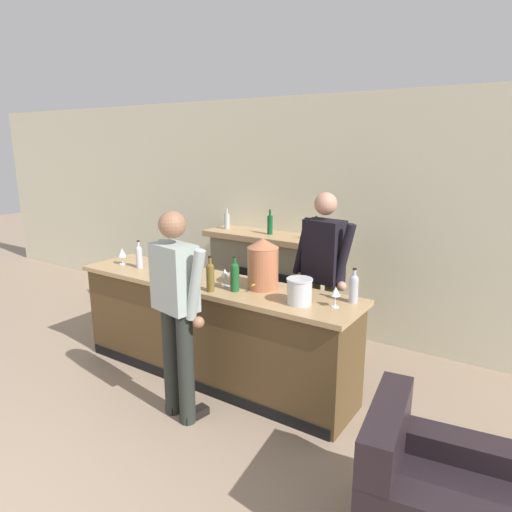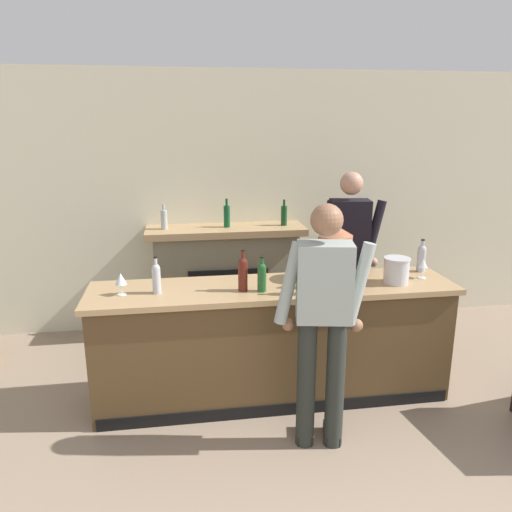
% 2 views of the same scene
% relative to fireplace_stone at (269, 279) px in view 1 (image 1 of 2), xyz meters
% --- Properties ---
extents(wall_back_panel, '(12.00, 0.07, 2.75)m').
position_rel_fireplace_stone_xyz_m(wall_back_panel, '(0.17, 0.26, 0.79)').
color(wall_back_panel, beige).
rests_on(wall_back_panel, ground_plane).
extents(bar_counter, '(2.90, 0.66, 0.97)m').
position_rel_fireplace_stone_xyz_m(bar_counter, '(0.24, -1.42, -0.10)').
color(bar_counter, '#4F391F').
rests_on(bar_counter, ground_plane).
extents(fireplace_stone, '(1.65, 0.52, 1.46)m').
position_rel_fireplace_stone_xyz_m(fireplace_stone, '(0.00, 0.00, 0.00)').
color(fireplace_stone, gray).
rests_on(fireplace_stone, ground_plane).
extents(armchair_black, '(0.96, 0.89, 0.82)m').
position_rel_fireplace_stone_xyz_m(armchair_black, '(2.48, -2.27, -0.32)').
color(armchair_black, black).
rests_on(armchair_black, ground_plane).
extents(potted_plant_corner, '(0.39, 0.44, 0.63)m').
position_rel_fireplace_stone_xyz_m(potted_plant_corner, '(-2.41, -0.44, -0.35)').
color(potted_plant_corner, '#8F633F').
rests_on(potted_plant_corner, ground_plane).
extents(person_customer, '(0.65, 0.36, 1.73)m').
position_rel_fireplace_stone_xyz_m(person_customer, '(0.45, -2.10, 0.37)').
color(person_customer, '#252925').
rests_on(person_customer, ground_plane).
extents(person_bartender, '(0.65, 0.34, 1.79)m').
position_rel_fireplace_stone_xyz_m(person_bartender, '(1.08, -0.77, 0.40)').
color(person_bartender, '#464A2A').
rests_on(person_bartender, ground_plane).
extents(copper_dispenser, '(0.28, 0.31, 0.45)m').
position_rel_fireplace_stone_xyz_m(copper_dispenser, '(0.76, -1.34, 0.61)').
color(copper_dispenser, '#AF6644').
rests_on(copper_dispenser, bar_counter).
extents(ice_bucket_steel, '(0.21, 0.21, 0.21)m').
position_rel_fireplace_stone_xyz_m(ice_bucket_steel, '(1.22, -1.51, 0.49)').
color(ice_bucket_steel, silver).
rests_on(ice_bucket_steel, bar_counter).
extents(wine_bottle_cabernet_heavy, '(0.08, 0.08, 0.31)m').
position_rel_fireplace_stone_xyz_m(wine_bottle_cabernet_heavy, '(0.60, -1.53, 0.52)').
color(wine_bottle_cabernet_heavy, '#1C5428').
rests_on(wine_bottle_cabernet_heavy, bar_counter).
extents(wine_bottle_rose_blush, '(0.07, 0.07, 0.33)m').
position_rel_fireplace_stone_xyz_m(wine_bottle_rose_blush, '(-0.01, -1.51, 0.53)').
color(wine_bottle_rose_blush, '#551C14').
rests_on(wine_bottle_rose_blush, bar_counter).
extents(wine_bottle_riesling_slim, '(0.07, 0.07, 0.28)m').
position_rel_fireplace_stone_xyz_m(wine_bottle_riesling_slim, '(0.13, -1.54, 0.51)').
color(wine_bottle_riesling_slim, '#1F5526').
rests_on(wine_bottle_riesling_slim, bar_counter).
extents(wine_bottle_port_short, '(0.07, 0.07, 0.31)m').
position_rel_fireplace_stone_xyz_m(wine_bottle_port_short, '(0.43, -1.65, 0.52)').
color(wine_bottle_port_short, brown).
rests_on(wine_bottle_port_short, bar_counter).
extents(wine_bottle_burgundy_dark, '(0.06, 0.06, 0.29)m').
position_rel_fireplace_stone_xyz_m(wine_bottle_burgundy_dark, '(-0.66, -1.46, 0.51)').
color(wine_bottle_burgundy_dark, '#B1B5BE').
rests_on(wine_bottle_burgundy_dark, bar_counter).
extents(wine_bottle_chardonnay_pale, '(0.07, 0.07, 0.29)m').
position_rel_fireplace_stone_xyz_m(wine_bottle_chardonnay_pale, '(1.57, -1.24, 0.51)').
color(wine_bottle_chardonnay_pale, '#A9ADBB').
rests_on(wine_bottle_chardonnay_pale, bar_counter).
extents(wine_glass_front_left, '(0.09, 0.09, 0.17)m').
position_rel_fireplace_stone_xyz_m(wine_glass_front_left, '(-0.92, -1.46, 0.51)').
color(wine_glass_front_left, silver).
rests_on(wine_glass_front_left, bar_counter).
extents(wine_glass_back_row, '(0.07, 0.07, 0.16)m').
position_rel_fireplace_stone_xyz_m(wine_glass_back_row, '(0.45, -1.48, 0.50)').
color(wine_glass_back_row, silver).
rests_on(wine_glass_back_row, bar_counter).
extents(wine_glass_by_dispenser, '(0.08, 0.08, 0.17)m').
position_rel_fireplace_stone_xyz_m(wine_glass_by_dispenser, '(1.49, -1.42, 0.51)').
color(wine_glass_by_dispenser, silver).
rests_on(wine_glass_by_dispenser, bar_counter).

